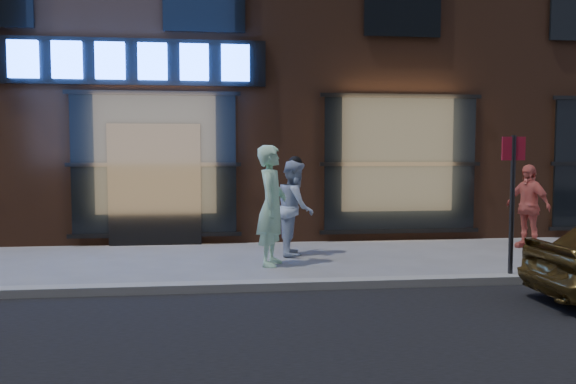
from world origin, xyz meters
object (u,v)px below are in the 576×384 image
Objects in this scene: man_cap at (295,208)px; man_bowtie at (272,205)px; sign_post at (512,194)px; passerby at (528,206)px.

man_bowtie is at bearing 157.03° from man_cap.
man_cap is 0.82× the size of sign_post.
sign_post is (-1.77, -2.69, 0.45)m from passerby.
man_cap is 3.74m from sign_post.
sign_post reaches higher than passerby.
passerby is 3.25m from sign_post.
sign_post reaches higher than man_cap.
man_bowtie is 5.16m from passerby.
man_cap reaches higher than passerby.
man_cap is at bearing -11.36° from man_bowtie.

